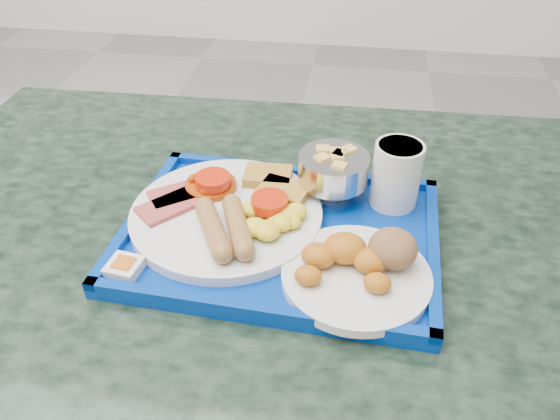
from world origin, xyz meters
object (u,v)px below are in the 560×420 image
main_plate (232,211)px  juice_cup (396,173)px  fruit_bowl (333,169)px  table (274,316)px  tray (280,236)px  bread_plate (360,265)px

main_plate → juice_cup: bearing=18.6°
fruit_bowl → table: bearing=-138.6°
juice_cup → table: bearing=-158.7°
main_plate → juice_cup: 0.25m
table → juice_cup: size_ratio=12.43×
tray → fruit_bowl: 0.13m
main_plate → tray: bearing=-15.1°
fruit_bowl → juice_cup: juice_cup is taller
tray → juice_cup: (0.16, 0.10, 0.06)m
tray → main_plate: main_plate is taller
table → bread_plate: size_ratio=6.49×
table → juice_cup: (0.17, 0.07, 0.26)m
table → main_plate: size_ratio=4.44×
fruit_bowl → main_plate: bearing=-149.6°
juice_cup → bread_plate: bearing=-104.4°
bread_plate → juice_cup: size_ratio=1.92×
bread_plate → juice_cup: (0.04, 0.17, 0.03)m
fruit_bowl → bread_plate: bearing=-74.4°
bread_plate → fruit_bowl: 0.18m
tray → main_plate: (-0.07, 0.02, 0.02)m
tray → juice_cup: 0.19m
bread_plate → juice_cup: bearing=75.6°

